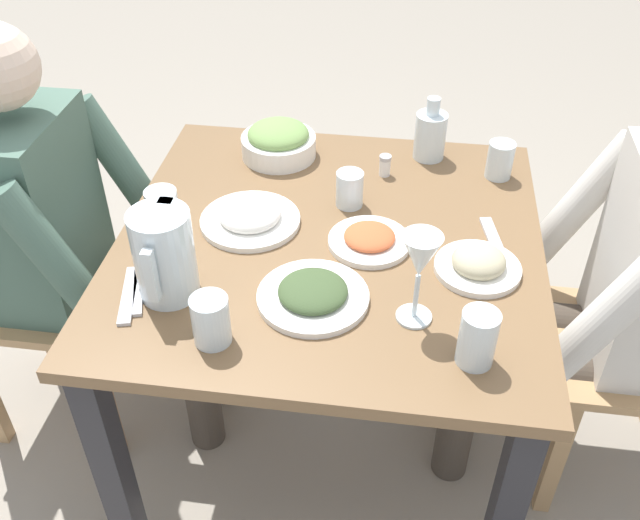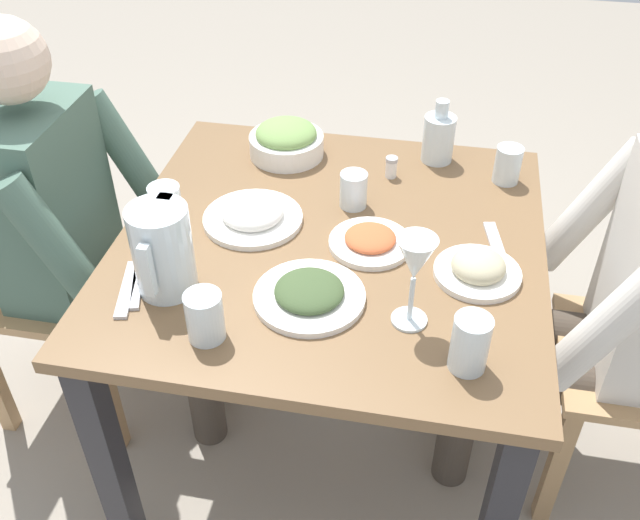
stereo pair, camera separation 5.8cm
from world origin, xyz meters
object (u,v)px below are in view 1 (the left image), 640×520
object	(u,v)px
water_glass_by_pitcher	(211,320)
dining_table	(329,279)
chair_near	(17,273)
plate_yoghurt	(250,217)
water_glass_near_right	(500,160)
wine_glass	(420,261)
oil_carafe	(430,137)
diner_near	(79,235)
plate_beans	(478,264)
diner_far	(608,283)
salad_bowl	(279,141)
water_glass_near_left	(478,338)
water_glass_far_left	(350,189)
plate_dolmas	(313,294)
salt_shaker	(385,165)
water_pitcher	(164,255)
water_glass_center	(163,213)
plate_rice_curry	(369,239)

from	to	relation	value
water_glass_by_pitcher	dining_table	bearing A→B (deg)	153.13
dining_table	chair_near	size ratio (longest dim) A/B	1.07
plate_yoghurt	water_glass_near_right	bearing A→B (deg)	116.51
wine_glass	oil_carafe	xyz separation A→B (m)	(-0.61, 0.01, -0.09)
diner_near	plate_beans	xyz separation A→B (m)	(0.13, 0.95, 0.12)
diner_far	salad_bowl	size ratio (longest dim) A/B	6.07
diner_far	water_glass_near_left	world-z (taller)	diner_far
water_glass_by_pitcher	salad_bowl	bearing A→B (deg)	-179.82
dining_table	diner_far	xyz separation A→B (m)	(-0.06, 0.63, 0.01)
diner_far	oil_carafe	xyz separation A→B (m)	(-0.33, -0.42, 0.16)
diner_far	water_glass_by_pitcher	world-z (taller)	diner_far
water_glass_near_left	wine_glass	size ratio (longest dim) A/B	0.57
chair_near	water_glass_far_left	world-z (taller)	chair_near
chair_near	water_glass_far_left	bearing A→B (deg)	94.78
plate_dolmas	water_glass_by_pitcher	size ratio (longest dim) A/B	2.24
water_glass_by_pitcher	salt_shaker	distance (m)	0.68
diner_far	plate_dolmas	xyz separation A→B (m)	(0.26, -0.64, 0.12)
water_pitcher	water_glass_by_pitcher	world-z (taller)	water_pitcher
salt_shaker	water_glass_far_left	bearing A→B (deg)	-27.07
dining_table	water_glass_near_right	distance (m)	0.52
water_glass_near_right	oil_carafe	distance (m)	0.19
plate_yoghurt	oil_carafe	distance (m)	0.53
water_glass_center	oil_carafe	distance (m)	0.71
wine_glass	chair_near	bearing A→B (deg)	-105.95
plate_yoghurt	water_pitcher	bearing A→B (deg)	-23.10
dining_table	water_glass_far_left	size ratio (longest dim) A/B	10.85
water_glass_near_right	water_glass_far_left	world-z (taller)	water_glass_near_right
plate_dolmas	diner_far	bearing A→B (deg)	112.46
water_glass_near_left	plate_beans	bearing A→B (deg)	176.83
diner_near	water_pitcher	size ratio (longest dim) A/B	6.12
oil_carafe	water_glass_near_right	bearing A→B (deg)	67.83
dining_table	water_glass_center	distance (m)	0.40
chair_near	salad_bowl	xyz separation A→B (m)	(-0.27, 0.66, 0.29)
water_glass_by_pitcher	plate_rice_curry	bearing A→B (deg)	141.68
plate_dolmas	plate_rice_curry	xyz separation A→B (m)	(-0.20, 0.09, -0.00)
water_glass_far_left	salt_shaker	distance (m)	0.16
oil_carafe	salad_bowl	bearing A→B (deg)	-82.74
water_glass_near_left	oil_carafe	bearing A→B (deg)	-172.17
water_glass_far_left	salad_bowl	bearing A→B (deg)	-133.99
water_glass_by_pitcher	plate_beans	bearing A→B (deg)	118.96
water_glass_near_left	wine_glass	xyz separation A→B (m)	(-0.10, -0.11, 0.09)
diner_far	plate_rice_curry	bearing A→B (deg)	-82.88
plate_rice_curry	water_glass_far_left	size ratio (longest dim) A/B	2.10
diner_near	water_pitcher	bearing A→B (deg)	49.64
dining_table	water_glass_by_pitcher	distance (m)	0.42
plate_yoghurt	water_glass_near_left	bearing A→B (deg)	53.88
plate_beans	oil_carafe	bearing A→B (deg)	-166.09
salad_bowl	water_glass_by_pitcher	bearing A→B (deg)	0.18
plate_rice_curry	water_glass_far_left	bearing A→B (deg)	-157.79
water_pitcher	plate_yoghurt	bearing A→B (deg)	156.90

